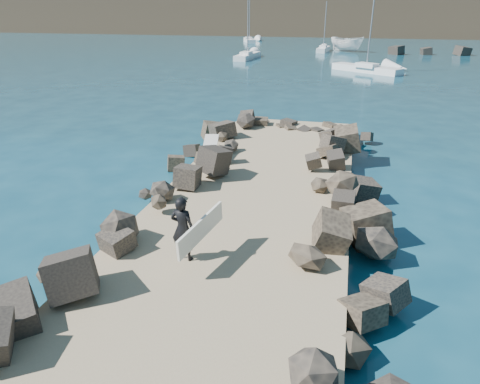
# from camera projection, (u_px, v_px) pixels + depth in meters

# --- Properties ---
(ground) EXTENTS (800.00, 800.00, 0.00)m
(ground) POSITION_uv_depth(u_px,v_px,m) (248.00, 224.00, 13.17)
(ground) COLOR #0F384C
(ground) RESTS_ON ground
(jetty) EXTENTS (6.00, 26.00, 0.60)m
(jetty) POSITION_uv_depth(u_px,v_px,m) (231.00, 248.00, 11.27)
(jetty) COLOR #8C7759
(jetty) RESTS_ON ground
(riprap_left) EXTENTS (2.60, 22.00, 1.00)m
(riprap_left) POSITION_uv_depth(u_px,v_px,m) (138.00, 221.00, 12.28)
(riprap_left) COLOR #272421
(riprap_left) RESTS_ON ground
(riprap_right) EXTENTS (2.60, 22.00, 1.00)m
(riprap_right) POSITION_uv_depth(u_px,v_px,m) (345.00, 246.00, 10.99)
(riprap_right) COLOR black
(riprap_right) RESTS_ON ground
(surfboard_resting) EXTENTS (0.97, 2.23, 0.07)m
(surfboard_resting) POSITION_uv_depth(u_px,v_px,m) (210.00, 151.00, 16.51)
(surfboard_resting) COLOR beige
(surfboard_resting) RESTS_ON riprap_left
(boat_imported) EXTENTS (5.96, 5.11, 2.23)m
(boat_imported) POSITION_uv_depth(u_px,v_px,m) (347.00, 44.00, 64.30)
(boat_imported) COLOR white
(boat_imported) RESTS_ON ground
(surfer_with_board) EXTENTS (0.99, 1.97, 1.61)m
(surfer_with_board) POSITION_uv_depth(u_px,v_px,m) (185.00, 229.00, 9.93)
(surfer_with_board) COLOR black
(surfer_with_board) RESTS_ON jetty
(sailboat_a) EXTENTS (2.05, 7.33, 8.72)m
(sailboat_a) POSITION_uv_depth(u_px,v_px,m) (248.00, 56.00, 55.39)
(sailboat_a) COLOR white
(sailboat_a) RESTS_ON ground
(sailboat_c) EXTENTS (7.13, 5.75, 9.07)m
(sailboat_c) POSITION_uv_depth(u_px,v_px,m) (366.00, 69.00, 43.89)
(sailboat_c) COLOR white
(sailboat_c) RESTS_ON ground
(sailboat_b) EXTENTS (1.74, 5.88, 7.13)m
(sailboat_b) POSITION_uv_depth(u_px,v_px,m) (323.00, 49.00, 64.29)
(sailboat_b) COLOR white
(sailboat_b) RESTS_ON ground
(sailboat_e) EXTENTS (3.86, 7.40, 8.75)m
(sailboat_e) POSITION_uv_depth(u_px,v_px,m) (249.00, 40.00, 81.91)
(sailboat_e) COLOR white
(sailboat_e) RESTS_ON ground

